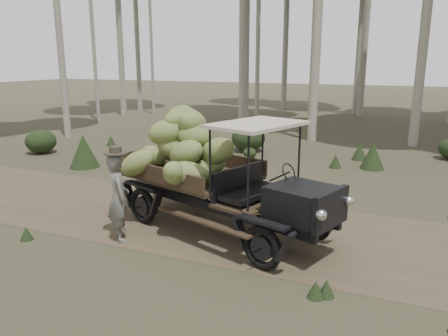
{
  "coord_description": "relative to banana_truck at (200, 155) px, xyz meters",
  "views": [
    {
      "loc": [
        3.77,
        -8.63,
        3.67
      ],
      "look_at": [
        0.24,
        -0.39,
        1.43
      ],
      "focal_mm": 35.0,
      "sensor_mm": 36.0,
      "label": 1
    }
  ],
  "objects": [
    {
      "name": "undergrowth",
      "position": [
        -0.72,
        -1.84,
        -1.13
      ],
      "size": [
        24.08,
        22.61,
        1.33
      ],
      "color": "#233319",
      "rests_on": "ground"
    },
    {
      "name": "dirt_track",
      "position": [
        0.41,
        0.23,
        -1.62
      ],
      "size": [
        70.0,
        4.0,
        0.01
      ],
      "primitive_type": "cube",
      "color": "brown",
      "rests_on": "ground"
    },
    {
      "name": "banana_truck",
      "position": [
        0.0,
        0.0,
        0.0
      ],
      "size": [
        5.65,
        3.44,
        2.77
      ],
      "rotation": [
        0.0,
        0.0,
        -0.33
      ],
      "color": "black",
      "rests_on": "ground"
    },
    {
      "name": "farmer",
      "position": [
        -1.17,
        -1.41,
        -0.68
      ],
      "size": [
        0.79,
        0.77,
        1.99
      ],
      "rotation": [
        0.0,
        0.0,
        2.41
      ],
      "color": "#63615A",
      "rests_on": "ground"
    },
    {
      "name": "ground",
      "position": [
        0.41,
        0.23,
        -1.62
      ],
      "size": [
        120.0,
        120.0,
        0.0
      ],
      "primitive_type": "plane",
      "color": "#473D2B",
      "rests_on": "ground"
    }
  ]
}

